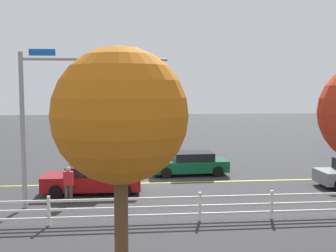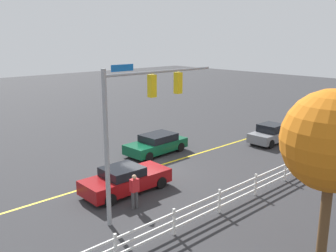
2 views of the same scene
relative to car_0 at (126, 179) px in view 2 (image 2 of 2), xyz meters
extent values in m
plane|color=#2D2D30|center=(-3.05, -1.85, -0.67)|extent=(120.00, 120.00, 0.00)
cube|color=gold|center=(-7.05, -1.85, -0.67)|extent=(28.00, 0.16, 0.01)
cylinder|color=gray|center=(2.64, 2.38, 2.69)|extent=(0.20, 0.20, 6.72)
cylinder|color=gray|center=(-0.46, 2.38, 5.75)|extent=(6.21, 0.12, 0.12)
cube|color=#0C59B2|center=(1.74, 2.40, 6.03)|extent=(1.10, 0.03, 0.28)
cube|color=gold|center=(0.15, 2.38, 5.15)|extent=(0.32, 0.28, 1.00)
sphere|color=red|center=(0.15, 2.23, 5.47)|extent=(0.17, 0.17, 0.17)
sphere|color=orange|center=(0.15, 2.23, 5.15)|extent=(0.17, 0.17, 0.17)
sphere|color=#148C19|center=(0.15, 2.23, 4.83)|extent=(0.17, 0.17, 0.17)
cube|color=gold|center=(-1.46, 2.38, 5.15)|extent=(0.32, 0.28, 1.00)
sphere|color=red|center=(-1.46, 2.23, 5.47)|extent=(0.17, 0.17, 0.17)
sphere|color=orange|center=(-1.46, 2.23, 5.15)|extent=(0.17, 0.17, 0.17)
sphere|color=#148C19|center=(-1.46, 2.23, 4.83)|extent=(0.17, 0.17, 0.17)
cube|color=maroon|center=(-0.04, 0.00, -0.09)|extent=(4.79, 1.97, 0.72)
cube|color=black|center=(0.20, 0.00, 0.49)|extent=(1.96, 1.74, 0.46)
cylinder|color=black|center=(-1.68, -0.87, -0.35)|extent=(0.64, 0.23, 0.64)
cylinder|color=black|center=(-1.65, 0.92, -0.35)|extent=(0.64, 0.23, 0.64)
cylinder|color=black|center=(1.57, -0.92, -0.35)|extent=(0.64, 0.23, 0.64)
cylinder|color=black|center=(1.59, 0.87, -0.35)|extent=(0.64, 0.23, 0.64)
cube|color=slate|center=(-13.92, 0.04, -0.12)|extent=(4.28, 1.78, 0.68)
cube|color=black|center=(-13.70, 0.05, 0.51)|extent=(1.75, 1.58, 0.57)
cylinder|color=black|center=(-15.36, -0.78, -0.35)|extent=(0.64, 0.23, 0.64)
cylinder|color=black|center=(-15.38, 0.84, -0.35)|extent=(0.64, 0.23, 0.64)
cylinder|color=black|center=(-12.46, -0.75, -0.35)|extent=(0.64, 0.23, 0.64)
cylinder|color=black|center=(-12.47, 0.87, -0.35)|extent=(0.64, 0.23, 0.64)
cube|color=#0C4C2D|center=(-5.49, -3.90, -0.12)|extent=(4.60, 2.14, 0.66)
cube|color=black|center=(-5.72, -3.91, 0.45)|extent=(2.41, 1.84, 0.48)
cylinder|color=black|center=(-4.01, -2.92, -0.35)|extent=(0.65, 0.25, 0.64)
cylinder|color=black|center=(-3.92, -4.73, -0.35)|extent=(0.65, 0.25, 0.64)
cylinder|color=black|center=(-7.07, -3.07, -0.35)|extent=(0.65, 0.25, 0.64)
cylinder|color=black|center=(-6.98, -4.88, -0.35)|extent=(0.65, 0.25, 0.64)
cylinder|color=#3F3F42|center=(0.95, 1.85, -0.25)|extent=(0.16, 0.16, 0.85)
cylinder|color=#3F3F42|center=(0.75, 1.87, -0.25)|extent=(0.16, 0.16, 0.85)
cube|color=red|center=(0.85, 1.86, 0.49)|extent=(0.42, 0.29, 0.62)
sphere|color=tan|center=(0.85, 1.86, 0.91)|extent=(0.22, 0.22, 0.22)
cube|color=white|center=(-13.28, 4.88, -0.10)|extent=(0.10, 0.10, 1.15)
cube|color=white|center=(-10.39, 4.88, -0.10)|extent=(0.10, 0.10, 1.15)
cube|color=white|center=(-7.50, 4.88, -0.10)|extent=(0.10, 0.10, 1.15)
cube|color=white|center=(-4.61, 4.88, -0.10)|extent=(0.10, 0.10, 1.15)
cube|color=white|center=(-1.72, 4.88, -0.10)|extent=(0.10, 0.10, 1.15)
cube|color=white|center=(1.17, 4.88, -0.10)|extent=(0.10, 0.10, 1.15)
cube|color=white|center=(4.06, 4.88, -0.10)|extent=(0.10, 0.10, 1.15)
cube|color=white|center=(-6.05, 4.88, 0.28)|extent=(26.00, 0.06, 0.09)
cube|color=white|center=(-6.05, 4.88, -0.07)|extent=(26.00, 0.06, 0.09)
cube|color=white|center=(-6.05, 4.88, -0.39)|extent=(26.00, 0.06, 0.09)
cylinder|color=brown|center=(-1.64, 9.76, 0.90)|extent=(0.37, 0.37, 3.16)
sphere|color=#C66614|center=(-1.64, 9.76, 3.82)|extent=(3.57, 3.57, 3.57)
camera|label=1|loc=(-1.84, 20.51, 4.52)|focal=44.32mm
camera|label=2|loc=(10.74, 14.87, 7.26)|focal=39.72mm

